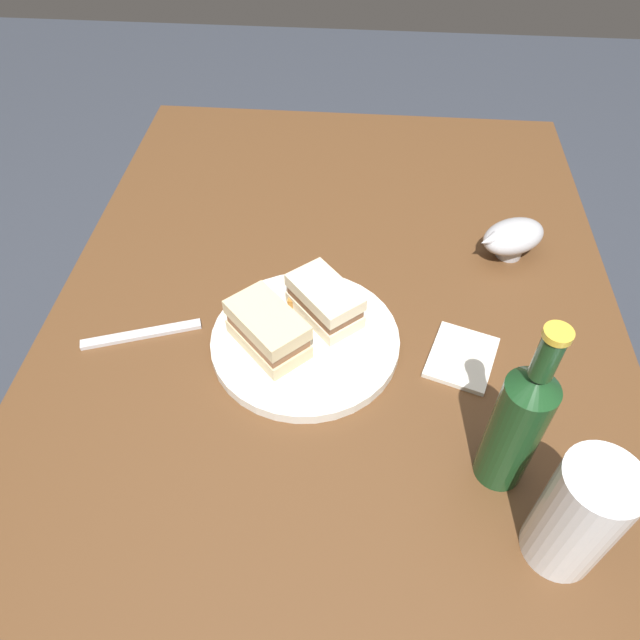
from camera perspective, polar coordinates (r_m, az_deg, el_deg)
The scene contains 13 objects.
ground_plane at distance 1.55m, azimuth 0.86°, elevation -18.83°, with size 6.00×6.00×0.00m, color #333842.
dining_table at distance 1.22m, azimuth 1.05°, elevation -11.91°, with size 1.30×0.90×0.74m, color brown.
plate at distance 0.89m, azimuth -1.42°, elevation -2.00°, with size 0.28×0.28×0.02m, color silver.
sandwich_half_left at distance 0.89m, azimuth 0.46°, elevation 1.83°, with size 0.13×0.13×0.06m.
sandwich_half_right at distance 0.85m, azimuth -5.04°, elevation -0.92°, with size 0.14×0.13×0.06m.
potato_wedge_front at distance 0.93m, azimuth -2.52°, elevation 2.36°, with size 0.04×0.02×0.02m, color #AD702D.
potato_wedge_middle at distance 0.89m, azimuth -6.72°, elevation -0.09°, with size 0.04×0.02×0.02m, color #AD702D.
potato_wedge_back at distance 0.88m, azimuth -4.32°, elevation -0.64°, with size 0.04×0.02×0.02m, color #AD702D.
pint_glass at distance 0.72m, azimuth 23.41°, elevation -17.16°, with size 0.08×0.08×0.17m.
gravy_boat at distance 1.06m, azimuth 18.02°, elevation 7.61°, with size 0.12×0.13×0.07m.
cider_bottle at distance 0.72m, azimuth 18.45°, elevation -9.44°, with size 0.06×0.06×0.27m.
napkin at distance 0.90m, azimuth 13.46°, elevation -3.50°, with size 0.11×0.09×0.01m, color silver.
fork at distance 0.94m, azimuth -16.78°, elevation -1.32°, with size 0.18×0.02×0.01m, color silver.
Camera 1 is at (-0.62, -0.03, 1.42)m, focal length 33.29 mm.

